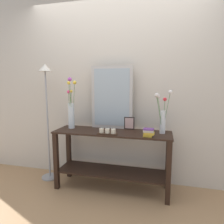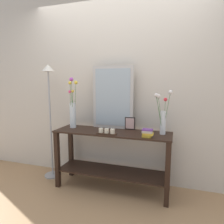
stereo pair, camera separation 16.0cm
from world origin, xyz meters
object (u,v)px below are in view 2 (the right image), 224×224
Objects in this scene: book_stack at (147,133)px; floor_lamp at (50,102)px; console_table at (112,153)px; mirror_leaning at (113,97)px; candle_tray at (107,132)px; vase_right at (162,115)px; picture_frame_small at (130,123)px; tall_vase_left at (73,110)px.

floor_lamp is (-1.43, 0.21, 0.29)m from book_stack.
book_stack is (0.47, -0.14, 0.34)m from console_table.
candle_tray is at bearing -85.25° from mirror_leaning.
vase_right is (0.66, -0.14, -0.19)m from mirror_leaning.
picture_frame_small reaches higher than console_table.
floor_lamp is (-0.91, -0.12, -0.08)m from mirror_leaning.
book_stack is 0.08× the size of floor_lamp.
vase_right is at bearing 52.95° from book_stack.
picture_frame_small is at bearing 42.43° from console_table.
tall_vase_left reaches higher than vase_right.
book_stack is (0.49, -0.00, 0.02)m from candle_tray.
vase_right is (1.20, 0.01, -0.01)m from tall_vase_left.
vase_right is 1.58m from floor_lamp.
vase_right is at bearing -0.54° from floor_lamp.
mirror_leaning reaches higher than tall_vase_left.
mirror_leaning is 0.42m from picture_frame_small.
candle_tray is (-0.02, -0.14, 0.32)m from console_table.
floor_lamp is at bearing 176.96° from tall_vase_left.
mirror_leaning is at bearing 94.75° from candle_tray.
console_table is 1.77× the size of mirror_leaning.
candle_tray is at bearing -12.36° from floor_lamp.
mirror_leaning is 0.92m from floor_lamp.
candle_tray is at bearing 179.60° from book_stack.
floor_lamp is at bearing 171.67° from book_stack.
tall_vase_left reaches higher than console_table.
console_table is 0.90× the size of floor_lamp.
vase_right is at bearing 4.84° from console_table.
vase_right reaches higher than picture_frame_small.
vase_right is 2.18× the size of candle_tray.
candle_tray is 0.39m from picture_frame_small.
console_table is 1.15m from floor_lamp.
book_stack is at bearing -8.33° from floor_lamp.
picture_frame_small is (-0.42, 0.12, -0.15)m from vase_right.
picture_frame_small reaches higher than book_stack.
candle_tray is at bearing -18.37° from tall_vase_left.
floor_lamp reaches higher than picture_frame_small.
console_table is 0.45m from picture_frame_small.
vase_right is 0.32× the size of floor_lamp.
tall_vase_left is (-0.58, 0.05, 0.53)m from console_table.
tall_vase_left is at bearing 169.79° from book_stack.
picture_frame_small is 0.42m from book_stack.
book_stack is (1.05, -0.19, -0.19)m from tall_vase_left.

